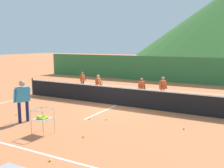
# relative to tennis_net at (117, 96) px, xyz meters

# --- Properties ---
(ground_plane) EXTENTS (120.00, 120.00, 0.00)m
(ground_plane) POSITION_rel_tennis_net_xyz_m (0.00, 0.00, -0.50)
(ground_plane) COLOR #C67042
(line_baseline_near) EXTENTS (11.35, 0.08, 0.01)m
(line_baseline_near) POSITION_rel_tennis_net_xyz_m (0.00, -6.37, -0.50)
(line_baseline_near) COLOR white
(line_baseline_near) RESTS_ON ground
(line_baseline_far) EXTENTS (11.35, 0.08, 0.01)m
(line_baseline_far) POSITION_rel_tennis_net_xyz_m (0.00, 5.62, -0.50)
(line_baseline_far) COLOR white
(line_baseline_far) RESTS_ON ground
(line_sideline_west) EXTENTS (0.08, 11.99, 0.01)m
(line_sideline_west) POSITION_rel_tennis_net_xyz_m (-5.67, 0.00, -0.50)
(line_sideline_west) COLOR white
(line_sideline_west) RESTS_ON ground
(line_service_center) EXTENTS (0.08, 5.89, 0.01)m
(line_service_center) POSITION_rel_tennis_net_xyz_m (0.00, 0.00, -0.50)
(line_service_center) COLOR white
(line_service_center) RESTS_ON ground
(tennis_net) EXTENTS (11.99, 0.08, 1.05)m
(tennis_net) POSITION_rel_tennis_net_xyz_m (0.00, 0.00, 0.00)
(tennis_net) COLOR #333338
(tennis_net) RESTS_ON ground
(instructor) EXTENTS (0.50, 0.85, 1.72)m
(instructor) POSITION_rel_tennis_net_xyz_m (-1.99, -4.39, 0.53)
(instructor) COLOR #191E4C
(instructor) RESTS_ON ground
(student_0) EXTENTS (0.44, 0.59, 1.25)m
(student_0) POSITION_rel_tennis_net_xyz_m (-4.21, 2.94, 0.25)
(student_0) COLOR navy
(student_0) RESTS_ON ground
(student_1) EXTENTS (0.48, 0.60, 1.34)m
(student_1) POSITION_rel_tennis_net_xyz_m (-1.99, 1.42, 0.30)
(student_1) COLOR silver
(student_1) RESTS_ON ground
(student_2) EXTENTS (0.41, 0.68, 1.27)m
(student_2) POSITION_rel_tennis_net_xyz_m (0.67, 1.75, 0.26)
(student_2) COLOR silver
(student_2) RESTS_ON ground
(student_3) EXTENTS (0.42, 0.72, 1.35)m
(student_3) POSITION_rel_tennis_net_xyz_m (1.77, 2.17, 0.31)
(student_3) COLOR silver
(student_3) RESTS_ON ground
(ball_cart) EXTENTS (0.58, 0.58, 0.90)m
(ball_cart) POSITION_rel_tennis_net_xyz_m (-0.29, -5.09, 0.09)
(ball_cart) COLOR #B7B7BC
(ball_cart) RESTS_ON ground
(tennis_ball_1) EXTENTS (0.07, 0.07, 0.07)m
(tennis_ball_1) POSITION_rel_tennis_net_xyz_m (1.18, -4.71, -0.47)
(tennis_ball_1) COLOR yellow
(tennis_ball_1) RESTS_ON ground
(tennis_ball_2) EXTENTS (0.07, 0.07, 0.07)m
(tennis_ball_2) POSITION_rel_tennis_net_xyz_m (0.19, -2.83, -0.47)
(tennis_ball_2) COLOR yellow
(tennis_ball_2) RESTS_ON ground
(tennis_ball_3) EXTENTS (0.07, 0.07, 0.07)m
(tennis_ball_3) POSITION_rel_tennis_net_xyz_m (3.99, -2.21, -0.47)
(tennis_ball_3) COLOR yellow
(tennis_ball_3) RESTS_ON ground
(tennis_ball_4) EXTENTS (0.07, 0.07, 0.07)m
(tennis_ball_4) POSITION_rel_tennis_net_xyz_m (-3.02, -2.35, -0.47)
(tennis_ball_4) COLOR yellow
(tennis_ball_4) RESTS_ON ground
(tennis_ball_6) EXTENTS (0.07, 0.07, 0.07)m
(tennis_ball_6) POSITION_rel_tennis_net_xyz_m (-2.60, -1.00, -0.47)
(tennis_ball_6) COLOR yellow
(tennis_ball_6) RESTS_ON ground
(tennis_ball_7) EXTENTS (0.07, 0.07, 0.07)m
(tennis_ball_7) POSITION_rel_tennis_net_xyz_m (-3.06, -3.85, -0.47)
(tennis_ball_7) COLOR yellow
(tennis_ball_7) RESTS_ON ground
(tennis_ball_8) EXTENTS (0.07, 0.07, 0.07)m
(tennis_ball_8) POSITION_rel_tennis_net_xyz_m (0.86, -2.58, -0.47)
(tennis_ball_8) COLOR yellow
(tennis_ball_8) RESTS_ON ground
(tennis_ball_10) EXTENTS (0.07, 0.07, 0.07)m
(tennis_ball_10) POSITION_rel_tennis_net_xyz_m (1.43, -6.63, -0.47)
(tennis_ball_10) COLOR yellow
(tennis_ball_10) RESTS_ON ground
(windscreen_fence) EXTENTS (24.97, 0.08, 2.14)m
(windscreen_fence) POSITION_rel_tennis_net_xyz_m (0.00, 9.47, 0.57)
(windscreen_fence) COLOR #33753D
(windscreen_fence) RESTS_ON ground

